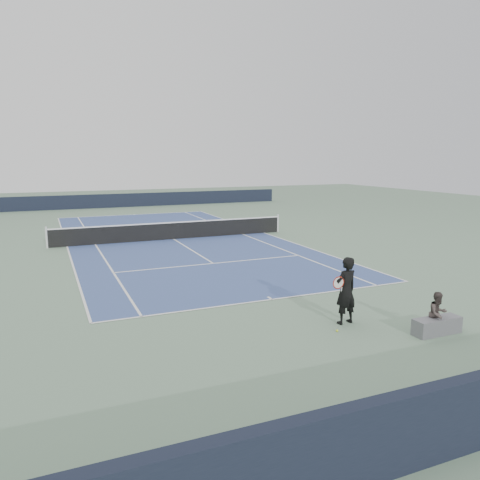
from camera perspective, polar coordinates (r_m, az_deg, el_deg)
name	(u,v)px	position (r m, az deg, el deg)	size (l,w,h in m)	color
ground	(174,239)	(25.78, -8.10, 0.08)	(80.00, 80.00, 0.00)	slate
court_surface	(174,239)	(25.78, -8.10, 0.10)	(10.97, 23.77, 0.01)	#384D85
tennis_net	(173,230)	(25.70, -8.12, 1.19)	(12.90, 0.10, 1.07)	silver
windscreen_far	(121,200)	(43.10, -14.31, 4.70)	(30.00, 0.25, 1.20)	black
tennis_player	(346,291)	(12.91, 12.77, -6.02)	(0.83, 0.59, 1.84)	black
tennis_ball	(337,331)	(12.54, 11.75, -10.77)	(0.06, 0.06, 0.06)	yellow
spectator_bench	(437,319)	(13.04, 22.92, -8.90)	(1.32, 0.45, 1.13)	slate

